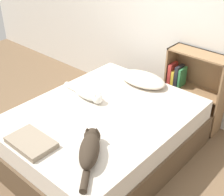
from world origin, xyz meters
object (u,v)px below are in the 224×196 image
at_px(pillow, 143,79).
at_px(bookshelf, 193,87).
at_px(bed, 103,134).
at_px(cat_dark, 90,148).
at_px(cat_light, 87,93).

xyz_separation_m(pillow, bookshelf, (0.44, 0.44, -0.12)).
bearing_deg(bed, pillow, 95.21).
relative_size(cat_dark, bookshelf, 0.58).
xyz_separation_m(cat_light, cat_dark, (0.68, -0.64, 0.01)).
height_order(bed, pillow, pillow).
distance_m(bed, pillow, 0.84).
height_order(cat_light, bookshelf, bookshelf).
relative_size(bed, bookshelf, 2.06).
bearing_deg(cat_light, bed, -13.58).
bearing_deg(cat_dark, pillow, -19.45).
bearing_deg(cat_dark, bed, -3.82).
bearing_deg(pillow, bookshelf, 44.86).
distance_m(pillow, cat_light, 0.71).
height_order(pillow, cat_light, cat_light).
relative_size(pillow, cat_light, 1.00).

